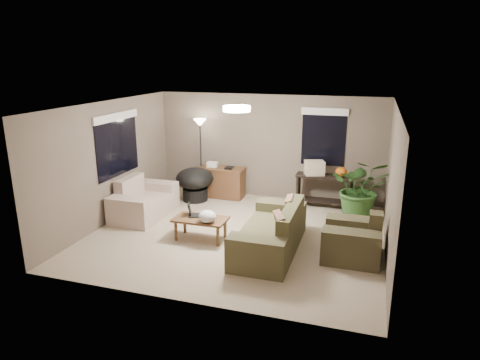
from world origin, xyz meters
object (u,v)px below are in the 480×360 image
(main_sofa, at_px, (272,234))
(armchair, at_px, (353,241))
(floor_lamp, at_px, (200,132))
(console_table, at_px, (324,189))
(papasan_chair, at_px, (195,182))
(cat_scratching_post, at_px, (362,232))
(coffee_table, at_px, (200,221))
(loveseat, at_px, (143,203))
(houseplant, at_px, (360,195))
(desk, at_px, (222,182))

(main_sofa, xyz_separation_m, armchair, (1.38, 0.13, 0.00))
(armchair, height_order, floor_lamp, floor_lamp)
(console_table, height_order, papasan_chair, papasan_chair)
(floor_lamp, bearing_deg, cat_scratching_post, -24.61)
(main_sofa, height_order, papasan_chair, main_sofa)
(coffee_table, bearing_deg, main_sofa, -2.30)
(coffee_table, distance_m, cat_scratching_post, 3.01)
(loveseat, distance_m, cat_scratching_post, 4.59)
(console_table, distance_m, floor_lamp, 3.25)
(papasan_chair, relative_size, houseplant, 0.78)
(console_table, height_order, houseplant, houseplant)
(main_sofa, distance_m, loveseat, 3.19)
(loveseat, height_order, houseplant, houseplant)
(desk, bearing_deg, houseplant, -7.86)
(console_table, relative_size, floor_lamp, 0.68)
(loveseat, height_order, coffee_table, loveseat)
(houseplant, bearing_deg, coffee_table, -143.65)
(papasan_chair, height_order, cat_scratching_post, papasan_chair)
(armchair, xyz_separation_m, coffee_table, (-2.79, -0.07, 0.06))
(desk, height_order, houseplant, houseplant)
(papasan_chair, bearing_deg, floor_lamp, 92.33)
(papasan_chair, bearing_deg, desk, 38.76)
(desk, relative_size, floor_lamp, 0.58)
(main_sofa, bearing_deg, cat_scratching_post, 27.69)
(floor_lamp, xyz_separation_m, cat_scratching_post, (3.94, -1.81, -1.38))
(floor_lamp, bearing_deg, coffee_table, -67.99)
(houseplant, bearing_deg, cat_scratching_post, -85.96)
(floor_lamp, distance_m, houseplant, 4.02)
(main_sofa, xyz_separation_m, floor_lamp, (-2.43, 2.60, 1.30))
(coffee_table, xyz_separation_m, papasan_chair, (-1.01, 2.10, 0.11))
(houseplant, height_order, cat_scratching_post, houseplant)
(coffee_table, xyz_separation_m, desk, (-0.47, 2.53, 0.02))
(cat_scratching_post, bearing_deg, console_table, 116.55)
(armchair, height_order, houseplant, houseplant)
(desk, xyz_separation_m, cat_scratching_post, (3.38, -1.79, -0.16))
(armchair, distance_m, papasan_chair, 4.30)
(floor_lamp, bearing_deg, console_table, 0.20)
(papasan_chair, bearing_deg, console_table, 8.63)
(floor_lamp, bearing_deg, loveseat, -110.16)
(main_sofa, height_order, houseplant, houseplant)
(armchair, bearing_deg, cat_scratching_post, 79.06)
(armchair, distance_m, desk, 4.08)
(coffee_table, bearing_deg, houseplant, 36.35)
(floor_lamp, bearing_deg, main_sofa, -46.91)
(houseplant, bearing_deg, console_table, 149.57)
(armchair, xyz_separation_m, houseplant, (0.03, 2.00, 0.22))
(desk, bearing_deg, main_sofa, -54.09)
(desk, bearing_deg, armchair, -37.03)
(console_table, bearing_deg, desk, -179.45)
(main_sofa, bearing_deg, loveseat, 164.61)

